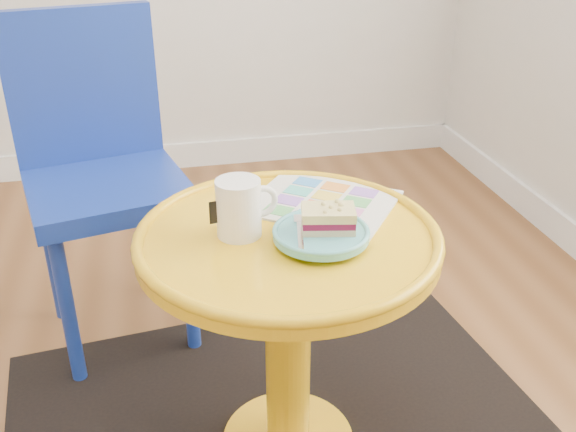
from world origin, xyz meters
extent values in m
cube|color=white|center=(0.00, 1.99, 0.06)|extent=(4.00, 0.02, 0.12)
cylinder|color=#EDAE14|center=(0.78, 0.18, 0.29)|extent=(0.10, 0.10, 0.52)
cylinder|color=#EDAE14|center=(0.78, 0.18, 0.56)|extent=(0.61, 0.61, 0.03)
cylinder|color=navy|center=(0.27, 0.53, 0.22)|extent=(0.04, 0.04, 0.43)
cylinder|color=navy|center=(0.59, 0.60, 0.22)|extent=(0.04, 0.04, 0.43)
cylinder|color=navy|center=(0.20, 0.84, 0.22)|extent=(0.04, 0.04, 0.43)
cylinder|color=navy|center=(0.52, 0.92, 0.22)|extent=(0.04, 0.04, 0.43)
cube|color=navy|center=(0.39, 0.72, 0.47)|extent=(0.49, 0.49, 0.05)
cube|color=navy|center=(0.35, 0.90, 0.71)|extent=(0.41, 0.13, 0.43)
cube|color=silver|center=(0.88, 0.30, 0.58)|extent=(0.39, 0.38, 0.01)
cylinder|color=white|center=(0.68, 0.20, 0.64)|extent=(0.09, 0.09, 0.12)
torus|color=white|center=(0.73, 0.20, 0.64)|extent=(0.07, 0.02, 0.07)
cylinder|color=#D1B78C|center=(0.68, 0.20, 0.69)|extent=(0.08, 0.08, 0.01)
cylinder|color=#58B5BA|center=(0.83, 0.13, 0.59)|extent=(0.07, 0.07, 0.01)
cylinder|color=#58B5BA|center=(0.83, 0.13, 0.60)|extent=(0.19, 0.19, 0.01)
cube|color=#D3BC8C|center=(0.85, 0.13, 0.61)|extent=(0.11, 0.09, 0.01)
cube|color=maroon|center=(0.85, 0.13, 0.63)|extent=(0.11, 0.08, 0.01)
cube|color=#EADB8C|center=(0.85, 0.13, 0.64)|extent=(0.11, 0.09, 0.02)
cube|color=silver|center=(0.79, 0.11, 0.61)|extent=(0.03, 0.11, 0.00)
cube|color=silver|center=(0.80, 0.18, 0.61)|extent=(0.03, 0.04, 0.00)
camera|label=1|loc=(0.54, -0.93, 1.19)|focal=40.00mm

